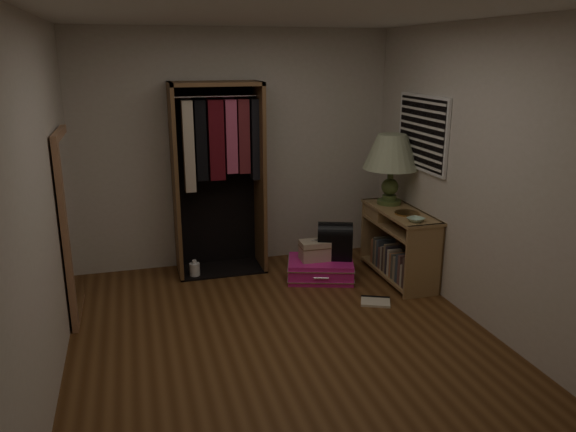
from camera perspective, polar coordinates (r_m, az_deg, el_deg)
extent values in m
plane|color=#583419|center=(4.84, -0.36, -12.46)|extent=(4.00, 4.00, 0.00)
cube|color=beige|center=(6.29, -5.28, 6.74)|extent=(3.50, 0.02, 2.60)
cube|color=beige|center=(2.59, 11.54, -7.31)|extent=(3.50, 0.02, 2.60)
cube|color=beige|center=(5.11, 18.91, 3.77)|extent=(0.02, 4.00, 2.60)
cube|color=beige|center=(4.27, -23.66, 0.96)|extent=(0.02, 4.00, 2.60)
cube|color=white|center=(4.26, -0.43, 19.92)|extent=(3.50, 4.00, 0.01)
cube|color=white|center=(5.90, 13.49, 8.21)|extent=(0.03, 0.96, 0.76)
cube|color=black|center=(5.90, 13.49, 8.21)|extent=(0.03, 0.90, 0.70)
cube|color=white|center=(5.94, 13.15, 5.23)|extent=(0.01, 0.88, 0.02)
cube|color=white|center=(5.92, 13.19, 5.97)|extent=(0.01, 0.88, 0.02)
cube|color=white|center=(5.91, 13.24, 6.71)|extent=(0.01, 0.88, 0.02)
cube|color=white|center=(5.90, 13.29, 7.46)|extent=(0.01, 0.88, 0.02)
cube|color=white|center=(5.89, 13.34, 8.21)|extent=(0.01, 0.88, 0.02)
cube|color=white|center=(5.88, 13.39, 8.96)|extent=(0.01, 0.88, 0.02)
cube|color=white|center=(5.87, 13.44, 9.71)|extent=(0.01, 0.88, 0.02)
cube|color=white|center=(5.86, 13.49, 10.46)|extent=(0.01, 0.88, 0.02)
cube|color=white|center=(5.86, 13.54, 11.22)|extent=(0.01, 0.88, 0.02)
cube|color=#9E7A4C|center=(5.63, 13.65, -4.52)|extent=(0.40, 0.03, 0.75)
cube|color=#9E7A4C|center=(6.53, 9.11, -1.39)|extent=(0.40, 0.03, 0.75)
cube|color=#9E7A4C|center=(6.18, 11.05, -5.60)|extent=(0.40, 1.04, 0.03)
cube|color=#9E7A4C|center=(6.02, 11.31, -1.08)|extent=(0.40, 1.04, 0.03)
cube|color=#9E7A4C|center=(5.97, 11.39, 0.43)|extent=(0.42, 1.12, 0.03)
cube|color=brown|center=(6.16, 12.79, -2.67)|extent=(0.02, 1.10, 0.75)
cube|color=#9E7A4C|center=(6.27, 9.91, 0.42)|extent=(0.36, 0.38, 0.13)
cube|color=gray|center=(5.72, 12.65, -6.13)|extent=(0.21, 0.03, 0.23)
cube|color=#4C3833|center=(5.74, 12.55, -5.59)|extent=(0.22, 0.04, 0.32)
cube|color=#B7AD99|center=(5.78, 12.22, -5.86)|extent=(0.20, 0.03, 0.23)
cube|color=brown|center=(5.80, 11.86, -5.34)|extent=(0.16, 0.04, 0.31)
cube|color=#3F4C59|center=(5.85, 11.66, -5.23)|extent=(0.17, 0.05, 0.29)
cube|color=gray|center=(5.91, 11.56, -5.18)|extent=(0.21, 0.04, 0.26)
cube|color=#59594C|center=(5.95, 11.23, -4.99)|extent=(0.18, 0.03, 0.26)
cube|color=#B2724C|center=(5.99, 11.19, -4.87)|extent=(0.21, 0.03, 0.26)
cube|color=beige|center=(6.01, 10.73, -4.64)|extent=(0.15, 0.04, 0.28)
cube|color=#332D38|center=(6.05, 10.63, -4.39)|extent=(0.17, 0.03, 0.30)
cube|color=gray|center=(6.09, 10.48, -4.20)|extent=(0.18, 0.04, 0.31)
cube|color=#4C3833|center=(6.14, 10.41, -4.25)|extent=(0.21, 0.03, 0.27)
cube|color=#B7AD99|center=(6.17, 10.21, -4.17)|extent=(0.20, 0.03, 0.26)
cube|color=brown|center=(6.21, 9.99, -4.14)|extent=(0.19, 0.05, 0.24)
cube|color=#3F4C59|center=(6.24, 9.88, -3.68)|extent=(0.21, 0.04, 0.31)
cube|color=gray|center=(6.28, 9.73, -3.64)|extent=(0.21, 0.03, 0.29)
cube|color=#59594C|center=(6.31, 9.50, -3.43)|extent=(0.20, 0.04, 0.31)
cube|color=#B2724C|center=(6.36, 9.18, -3.45)|extent=(0.17, 0.04, 0.27)
cube|color=brown|center=(6.00, -11.39, 3.36)|extent=(0.04, 0.50, 2.05)
cube|color=brown|center=(6.13, -2.87, 3.93)|extent=(0.04, 0.50, 2.05)
cube|color=brown|center=(5.91, -7.43, 13.21)|extent=(0.95, 0.50, 0.04)
cube|color=black|center=(6.27, -7.42, 4.10)|extent=(0.95, 0.02, 2.05)
cube|color=black|center=(6.34, -6.77, -5.33)|extent=(0.95, 0.50, 0.02)
cylinder|color=white|center=(5.92, -7.38, 11.95)|extent=(0.87, 0.02, 0.02)
cube|color=beige|center=(5.92, -10.07, 6.95)|extent=(0.11, 0.14, 0.94)
cube|color=black|center=(5.93, -8.83, 7.55)|extent=(0.11, 0.10, 0.83)
cube|color=#590F19|center=(5.95, -7.33, 7.65)|extent=(0.16, 0.15, 0.83)
cube|color=#BF4C72|center=(5.97, -5.84, 8.03)|extent=(0.12, 0.15, 0.77)
cube|color=maroon|center=(5.99, -4.54, 8.05)|extent=(0.12, 0.11, 0.78)
cube|color=black|center=(6.03, -3.13, 7.77)|extent=(0.14, 0.15, 0.85)
cube|color=#A97452|center=(5.34, -21.34, -0.97)|extent=(0.05, 0.80, 1.70)
cube|color=white|center=(5.34, -21.03, -0.94)|extent=(0.01, 0.68, 1.58)
cube|color=#E31B8C|center=(6.03, 3.32, -5.41)|extent=(0.79, 0.67, 0.21)
cube|color=white|center=(6.05, 3.31, -5.92)|extent=(0.82, 0.69, 0.01)
cube|color=white|center=(6.01, 3.33, -4.90)|extent=(0.82, 0.69, 0.01)
cylinder|color=white|center=(5.80, 3.38, -6.33)|extent=(0.15, 0.07, 0.02)
cube|color=#C1AE93|center=(5.96, 2.73, -3.51)|extent=(0.31, 0.22, 0.21)
cube|color=brown|center=(5.94, 2.74, -3.11)|extent=(0.32, 0.22, 0.01)
cylinder|color=white|center=(5.92, 2.74, -2.48)|extent=(0.09, 0.02, 0.01)
cube|color=black|center=(6.01, 4.80, -3.00)|extent=(0.42, 0.35, 0.28)
cylinder|color=black|center=(5.97, 4.83, -1.73)|extent=(0.42, 0.35, 0.24)
cylinder|color=#44582B|center=(6.21, 10.23, 1.44)|extent=(0.34, 0.34, 0.04)
cylinder|color=#44582B|center=(6.20, 10.25, 1.87)|extent=(0.20, 0.20, 0.05)
sphere|color=#44582B|center=(6.17, 10.31, 2.94)|extent=(0.24, 0.24, 0.18)
cylinder|color=#44582B|center=(6.14, 10.37, 4.27)|extent=(0.09, 0.09, 0.11)
cone|color=beige|center=(6.09, 10.49, 6.46)|extent=(0.80, 0.80, 0.37)
cone|color=beige|center=(6.09, 10.49, 6.46)|extent=(0.72, 0.72, 0.35)
cylinder|color=olive|center=(5.85, 11.99, 0.30)|extent=(0.28, 0.28, 0.01)
imported|color=#B1D4B9|center=(5.59, 12.85, -0.36)|extent=(0.21, 0.21, 0.04)
cylinder|color=white|center=(6.15, -9.45, -5.45)|extent=(0.12, 0.12, 0.16)
cylinder|color=white|center=(6.12, -9.49, -4.60)|extent=(0.05, 0.05, 0.04)
cube|color=beige|center=(5.56, 8.88, -8.59)|extent=(0.34, 0.32, 0.02)
cube|color=black|center=(5.64, 8.87, -8.20)|extent=(0.27, 0.15, 0.03)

